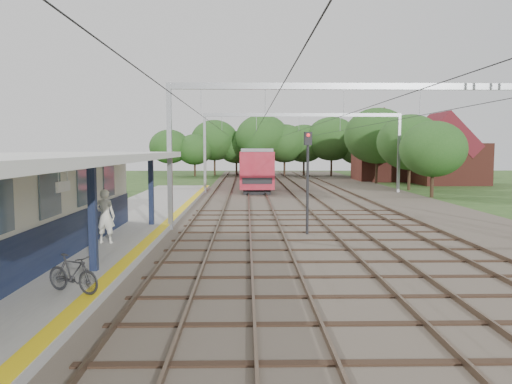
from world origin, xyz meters
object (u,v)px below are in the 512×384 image
object	(u,v)px
bicycle	(73,274)
signal_post	(308,169)
person	(105,216)
train	(254,164)

from	to	relation	value
bicycle	signal_post	xyz separation A→B (m)	(7.08, 9.87, 2.19)
person	train	size ratio (longest dim) A/B	0.06
bicycle	train	distance (m)	46.84
train	signal_post	xyz separation A→B (m)	(1.85, -36.65, 0.89)
bicycle	signal_post	world-z (taller)	signal_post
bicycle	train	bearing A→B (deg)	19.71
person	signal_post	bearing A→B (deg)	-153.49
person	signal_post	size ratio (longest dim) A/B	0.44
person	train	bearing A→B (deg)	-94.42
bicycle	signal_post	distance (m)	12.34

